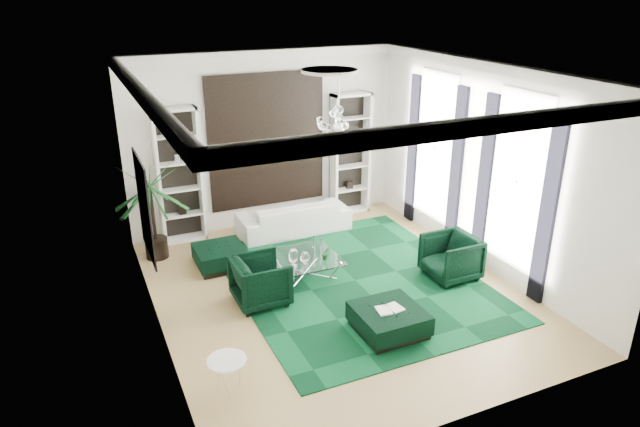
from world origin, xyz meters
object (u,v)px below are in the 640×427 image
ottoman_front (389,321)px  palm (151,200)px  sofa (293,217)px  ottoman_side (220,257)px  armchair_left (261,281)px  armchair_right (451,257)px  side_table (228,376)px  coffee_table (305,267)px

ottoman_front → palm: bearing=124.3°
sofa → palm: (-2.92, -0.05, 0.85)m
sofa → ottoman_side: sofa is taller
armchair_left → armchair_right: same height
armchair_left → side_table: 2.32m
coffee_table → ottoman_front: size_ratio=1.20×
palm → ottoman_side: bearing=-41.4°
ottoman_side → palm: palm is taller
ottoman_side → palm: bearing=138.6°
sofa → armchair_left: 3.00m
sofa → ottoman_front: size_ratio=2.39×
sofa → side_table: size_ratio=4.60×
armchair_left → ottoman_side: bearing=10.4°
ottoman_side → ottoman_front: 3.70m
coffee_table → sofa: bearing=73.9°
armchair_right → palm: (-4.77, 3.06, 0.79)m
side_table → sofa: bearing=58.9°
sofa → armchair_right: size_ratio=2.68×
armchair_left → coffee_table: armchair_left is taller
sofa → coffee_table: 2.10m
ottoman_side → ottoman_front: size_ratio=0.90×
side_table → coffee_table: bearing=49.5°
armchair_right → coffee_table: armchair_right is taller
armchair_right → ottoman_side: armchair_right is taller
armchair_left → coffee_table: 1.17m
coffee_table → palm: (-2.34, 1.96, 0.99)m
armchair_left → ottoman_front: bearing=-137.8°
ottoman_side → side_table: side_table is taller
armchair_right → side_table: bearing=-72.6°
armchair_right → coffee_table: bearing=-114.4°
side_table → ottoman_side: bearing=76.7°
coffee_table → ottoman_front: bearing=-77.5°
armchair_left → coffee_table: size_ratio=0.75×
sofa → ottoman_side: 2.12m
ottoman_front → ottoman_side: bearing=119.0°
coffee_table → side_table: bearing=-130.5°
ottoman_front → palm: 5.12m
side_table → armchair_right: bearing=17.4°
sofa → armchair_right: 3.62m
ottoman_side → armchair_left: bearing=-79.6°
ottoman_side → side_table: size_ratio=1.73×
palm → armchair_left: bearing=-62.0°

